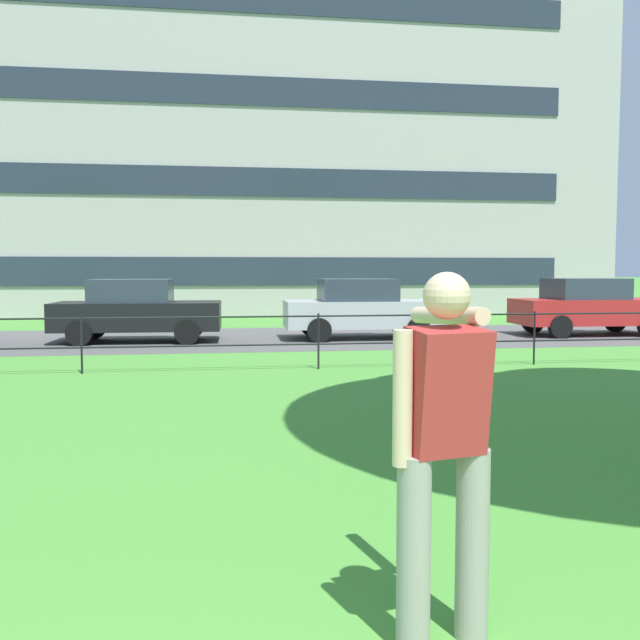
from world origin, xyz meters
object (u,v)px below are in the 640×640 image
person_thrower (443,445)px  car_silver_left (361,308)px  car_black_right (137,310)px  apartment_building_background (204,118)px  car_red_center (588,306)px

person_thrower → car_silver_left: (2.56, 14.37, -0.18)m
person_thrower → car_black_right: size_ratio=0.44×
car_black_right → car_silver_left: bearing=0.1°
car_silver_left → apartment_building_background: 17.75m
person_thrower → car_silver_left: size_ratio=0.44×
person_thrower → car_silver_left: 14.59m
person_thrower → apartment_building_background: 30.70m
person_thrower → car_red_center: 16.95m
car_red_center → apartment_building_background: (-10.55, 15.21, 7.95)m
car_silver_left → car_red_center: 6.30m
apartment_building_background → car_red_center: bearing=-55.3°
car_black_right → apartment_building_background: size_ratio=0.12×
person_thrower → car_black_right: person_thrower is taller
car_black_right → car_silver_left: size_ratio=1.01×
car_silver_left → car_red_center: size_ratio=1.00×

